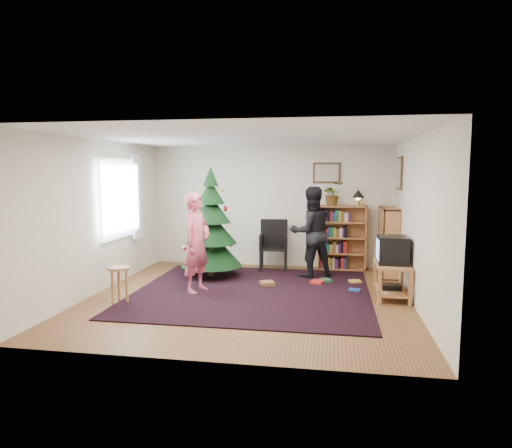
% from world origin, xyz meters
% --- Properties ---
extents(floor, '(5.00, 5.00, 0.00)m').
position_xyz_m(floor, '(0.00, 0.00, 0.00)').
color(floor, brown).
rests_on(floor, ground).
extents(ceiling, '(5.00, 5.00, 0.00)m').
position_xyz_m(ceiling, '(0.00, 0.00, 2.50)').
color(ceiling, white).
rests_on(ceiling, wall_back).
extents(wall_back, '(5.00, 0.02, 2.50)m').
position_xyz_m(wall_back, '(0.00, 2.50, 1.25)').
color(wall_back, silver).
rests_on(wall_back, floor).
extents(wall_front, '(5.00, 0.02, 2.50)m').
position_xyz_m(wall_front, '(0.00, -2.50, 1.25)').
color(wall_front, silver).
rests_on(wall_front, floor).
extents(wall_left, '(0.02, 5.00, 2.50)m').
position_xyz_m(wall_left, '(-2.50, 0.00, 1.25)').
color(wall_left, silver).
rests_on(wall_left, floor).
extents(wall_right, '(0.02, 5.00, 2.50)m').
position_xyz_m(wall_right, '(2.50, 0.00, 1.25)').
color(wall_right, silver).
rests_on(wall_right, floor).
extents(rug, '(3.80, 3.60, 0.02)m').
position_xyz_m(rug, '(0.00, 0.30, 0.01)').
color(rug, black).
rests_on(rug, floor).
extents(window_pane, '(0.04, 1.20, 1.40)m').
position_xyz_m(window_pane, '(-2.47, 0.60, 1.50)').
color(window_pane, silver).
rests_on(window_pane, wall_left).
extents(curtain, '(0.06, 0.35, 1.60)m').
position_xyz_m(curtain, '(-2.43, 1.30, 1.50)').
color(curtain, white).
rests_on(curtain, wall_left).
extents(picture_back, '(0.55, 0.03, 0.42)m').
position_xyz_m(picture_back, '(1.15, 2.48, 1.95)').
color(picture_back, '#4C3319').
rests_on(picture_back, wall_back).
extents(picture_right, '(0.03, 0.50, 0.60)m').
position_xyz_m(picture_right, '(2.48, 1.75, 1.95)').
color(picture_right, '#4C3319').
rests_on(picture_right, wall_right).
extents(christmas_tree, '(1.14, 1.14, 2.08)m').
position_xyz_m(christmas_tree, '(-0.94, 1.24, 0.86)').
color(christmas_tree, '#3F2816').
rests_on(christmas_tree, rug).
extents(bookshelf_back, '(0.95, 0.30, 1.30)m').
position_xyz_m(bookshelf_back, '(1.48, 2.34, 0.66)').
color(bookshelf_back, '#AB6D3D').
rests_on(bookshelf_back, floor).
extents(bookshelf_right, '(0.30, 0.95, 1.30)m').
position_xyz_m(bookshelf_right, '(2.34, 1.95, 0.66)').
color(bookshelf_right, '#AB6D3D').
rests_on(bookshelf_right, floor).
extents(tv_stand, '(0.50, 0.90, 0.55)m').
position_xyz_m(tv_stand, '(2.22, 0.35, 0.33)').
color(tv_stand, '#AB6D3D').
rests_on(tv_stand, floor).
extents(crt_tv, '(0.46, 0.49, 0.43)m').
position_xyz_m(crt_tv, '(2.22, 0.35, 0.76)').
color(crt_tv, black).
rests_on(crt_tv, tv_stand).
extents(armchair, '(0.60, 0.60, 1.01)m').
position_xyz_m(armchair, '(0.13, 2.15, 0.54)').
color(armchair, black).
rests_on(armchair, rug).
extents(stool, '(0.33, 0.33, 0.56)m').
position_xyz_m(stool, '(-1.88, -0.63, 0.43)').
color(stool, '#AB6D3D').
rests_on(stool, floor).
extents(person_standing, '(0.56, 0.69, 1.64)m').
position_xyz_m(person_standing, '(-0.91, 0.18, 0.82)').
color(person_standing, '#CF5368').
rests_on(person_standing, rug).
extents(person_by_chair, '(1.03, 0.94, 1.70)m').
position_xyz_m(person_by_chair, '(0.89, 1.55, 0.85)').
color(person_by_chair, black).
rests_on(person_by_chair, rug).
extents(potted_plant, '(0.52, 0.49, 0.47)m').
position_xyz_m(potted_plant, '(1.28, 2.34, 1.53)').
color(potted_plant, gray).
rests_on(potted_plant, bookshelf_back).
extents(table_lamp, '(0.24, 0.24, 0.32)m').
position_xyz_m(table_lamp, '(1.78, 2.34, 1.52)').
color(table_lamp, '#A57F33').
rests_on(table_lamp, bookshelf_back).
extents(floor_clutter, '(1.71, 0.79, 0.08)m').
position_xyz_m(floor_clutter, '(1.15, 0.94, 0.04)').
color(floor_clutter, '#A51E19').
rests_on(floor_clutter, rug).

